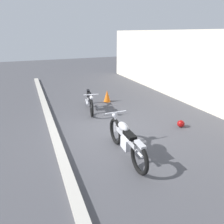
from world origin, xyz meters
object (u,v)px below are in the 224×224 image
at_px(traffic_cone, 107,96).
at_px(motorcycle_black, 90,101).
at_px(helmet, 181,124).
at_px(motorcycle_silver, 126,140).

height_order(traffic_cone, motorcycle_black, motorcycle_black).
distance_m(helmet, traffic_cone, 3.81).
xyz_separation_m(helmet, motorcycle_black, (-2.73, -2.43, 0.31)).
xyz_separation_m(helmet, traffic_cone, (-3.57, -1.34, 0.15)).
bearing_deg(motorcycle_black, traffic_cone, 138.92).
bearing_deg(traffic_cone, motorcycle_silver, -15.37).
relative_size(helmet, motorcycle_black, 0.12).
distance_m(traffic_cone, motorcycle_silver, 4.56).
bearing_deg(traffic_cone, helmet, 20.56).
relative_size(traffic_cone, motorcycle_silver, 0.25).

